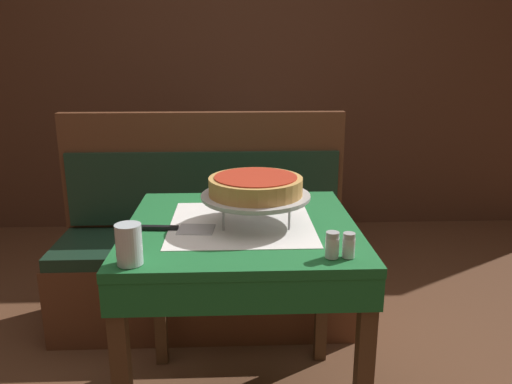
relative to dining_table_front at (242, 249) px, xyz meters
name	(u,v)px	position (x,y,z in m)	size (l,w,h in m)	color
dining_table_front	(242,249)	(0.00, 0.00, 0.00)	(0.77, 0.77, 0.77)	#1E6B33
dining_table_rear	(255,156)	(0.12, 1.71, -0.02)	(0.67, 0.67, 0.76)	beige
booth_bench	(204,262)	(-0.18, 0.74, -0.37)	(1.44, 0.49, 1.04)	brown
back_wall_panel	(237,70)	(0.00, 2.20, 0.52)	(6.00, 0.04, 2.40)	#4C2D1E
pizza_pan_stand	(256,197)	(0.05, -0.01, 0.19)	(0.36, 0.36, 0.10)	#ADADB2
deep_dish_pizza	(256,185)	(0.05, -0.01, 0.23)	(0.31, 0.31, 0.06)	tan
pizza_server	(173,228)	(-0.23, -0.06, 0.10)	(0.31, 0.11, 0.01)	#BCBCC1
water_glass_near	(129,244)	(-0.31, -0.33, 0.15)	(0.07, 0.07, 0.11)	silver
salt_shaker	(332,245)	(0.25, -0.31, 0.13)	(0.04, 0.04, 0.08)	silver
pepper_shaker	(349,245)	(0.30, -0.31, 0.13)	(0.04, 0.04, 0.07)	silver
condiment_caddy	(244,133)	(0.04, 1.73, 0.13)	(0.11, 0.11, 0.15)	black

